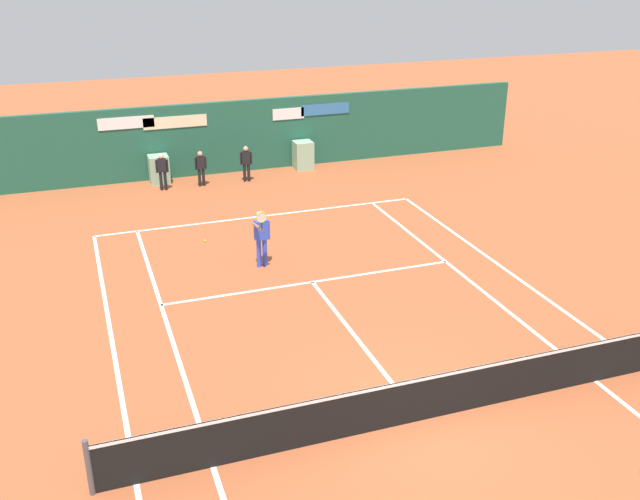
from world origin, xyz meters
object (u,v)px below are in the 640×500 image
(tennis_ball_mid_court, at_px, (205,241))
(player_on_baseline, at_px, (261,234))
(ball_kid_left_post, at_px, (246,161))
(ball_kid_right_post, at_px, (201,166))
(ball_kid_centre_post, at_px, (162,169))

(tennis_ball_mid_court, bearing_deg, player_on_baseline, -62.88)
(ball_kid_left_post, bearing_deg, ball_kid_right_post, 10.05)
(ball_kid_left_post, bearing_deg, tennis_ball_mid_court, 73.86)
(ball_kid_left_post, height_order, tennis_ball_mid_court, ball_kid_left_post)
(player_on_baseline, relative_size, ball_kid_right_post, 1.38)
(ball_kid_centre_post, xyz_separation_m, tennis_ball_mid_court, (0.45, -5.41, -0.75))
(player_on_baseline, bearing_deg, ball_kid_left_post, -111.02)
(player_on_baseline, bearing_deg, ball_kid_right_post, -98.45)
(player_on_baseline, relative_size, tennis_ball_mid_court, 26.72)
(ball_kid_centre_post, bearing_deg, ball_kid_right_post, -169.48)
(ball_kid_left_post, distance_m, ball_kid_centre_post, 3.11)
(ball_kid_left_post, height_order, ball_kid_right_post, ball_kid_left_post)
(player_on_baseline, relative_size, ball_kid_left_post, 1.34)
(tennis_ball_mid_court, bearing_deg, ball_kid_right_post, 80.03)
(ball_kid_centre_post, distance_m, tennis_ball_mid_court, 5.49)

